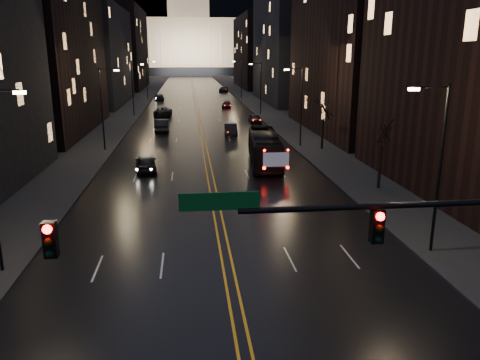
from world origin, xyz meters
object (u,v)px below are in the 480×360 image
object	(u,v)px
bus	(265,148)
receding_car_a	(231,130)
oncoming_car_b	(162,126)
oncoming_car_a	(146,163)
traffic_signal	(454,239)

from	to	relation	value
bus	receding_car_a	bearing A→B (deg)	100.98
oncoming_car_b	oncoming_car_a	bearing A→B (deg)	88.94
receding_car_a	oncoming_car_b	bearing A→B (deg)	158.55
traffic_signal	oncoming_car_b	bearing A→B (deg)	102.05
bus	receding_car_a	world-z (taller)	bus
traffic_signal	oncoming_car_a	size ratio (longest dim) A/B	3.77
traffic_signal	oncoming_car_b	distance (m)	54.25
oncoming_car_b	receding_car_a	size ratio (longest dim) A/B	1.13
traffic_signal	receding_car_a	size ratio (longest dim) A/B	3.77
traffic_signal	oncoming_car_b	xyz separation A→B (m)	(-11.29, 52.89, -4.25)
bus	oncoming_car_b	size ratio (longest dim) A/B	2.18
receding_car_a	oncoming_car_a	bearing A→B (deg)	-114.17
traffic_signal	oncoming_car_b	world-z (taller)	traffic_signal
bus	oncoming_car_a	bearing A→B (deg)	-166.64
oncoming_car_a	traffic_signal	bearing A→B (deg)	104.39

